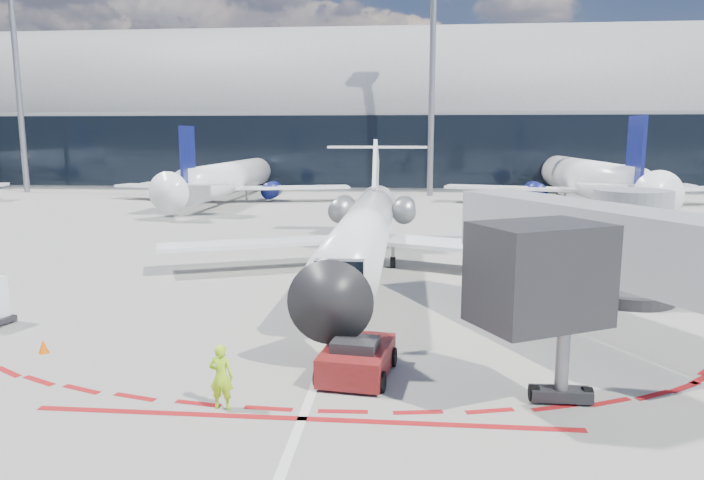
{
  "coord_description": "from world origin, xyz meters",
  "views": [
    {
      "loc": [
        2.62,
        -26.2,
        7.1
      ],
      "look_at": [
        0.14,
        0.79,
        2.54
      ],
      "focal_mm": 32.0,
      "sensor_mm": 36.0,
      "label": 1
    }
  ],
  "objects": [
    {
      "name": "ground",
      "position": [
        0.0,
        0.0,
        0.0
      ],
      "size": [
        260.0,
        260.0,
        0.0
      ],
      "primitive_type": "plane",
      "color": "slate",
      "rests_on": "ground"
    },
    {
      "name": "apron_centerline",
      "position": [
        0.0,
        2.0,
        0.01
      ],
      "size": [
        0.25,
        40.0,
        0.01
      ],
      "primitive_type": "cube",
      "color": "silver",
      "rests_on": "ground"
    },
    {
      "name": "apron_stop_bar",
      "position": [
        0.0,
        -11.5,
        0.01
      ],
      "size": [
        14.0,
        0.25,
        0.01
      ],
      "primitive_type": "cube",
      "color": "maroon",
      "rests_on": "ground"
    },
    {
      "name": "terminal_building",
      "position": [
        0.0,
        64.97,
        8.52
      ],
      "size": [
        150.0,
        24.15,
        24.0
      ],
      "color": "gray",
      "rests_on": "ground"
    },
    {
      "name": "jet_bridge",
      "position": [
        9.79,
        -3.01,
        3.01
      ],
      "size": [
        10.03,
        15.2,
        4.9
      ],
      "color": "gray",
      "rests_on": "ground"
    },
    {
      "name": "light_mast_west",
      "position": [
        -45.0,
        48.0,
        12.5
      ],
      "size": [
        0.7,
        0.7,
        25.0
      ],
      "primitive_type": "cylinder",
      "color": "gray",
      "rests_on": "ground"
    },
    {
      "name": "light_mast_centre",
      "position": [
        5.0,
        48.0,
        12.5
      ],
      "size": [
        0.7,
        0.7,
        25.0
      ],
      "primitive_type": "cylinder",
      "color": "gray",
      "rests_on": "ground"
    },
    {
      "name": "regional_jet",
      "position": [
        0.36,
        5.76,
        2.27
      ],
      "size": [
        22.05,
        27.2,
        6.81
      ],
      "color": "white",
      "rests_on": "ground"
    },
    {
      "name": "pushback_tug",
      "position": [
        1.15,
        -8.51,
        0.54
      ],
      "size": [
        2.34,
        4.8,
        1.23
      ],
      "rotation": [
        0.0,
        0.0,
        -0.13
      ],
      "color": "#5B140D",
      "rests_on": "ground"
    },
    {
      "name": "ramp_worker",
      "position": [
        -2.19,
        -11.08,
        0.88
      ],
      "size": [
        0.66,
        0.45,
        1.76
      ],
      "primitive_type": "imported",
      "rotation": [
        0.0,
        0.0,
        3.09
      ],
      "color": "#A3E718",
      "rests_on": "ground"
    },
    {
      "name": "safety_cone_left",
      "position": [
        -9.31,
        -7.47,
        0.23
      ],
      "size": [
        0.33,
        0.33,
        0.45
      ],
      "primitive_type": "cone",
      "color": "#E85704",
      "rests_on": "ground"
    },
    {
      "name": "bg_airliner_1",
      "position": [
        -16.78,
        40.52,
        4.91
      ],
      "size": [
        30.37,
        32.16,
        9.83
      ],
      "primitive_type": null,
      "color": "white",
      "rests_on": "ground"
    },
    {
      "name": "bg_airliner_2",
      "position": [
        20.56,
        40.27,
        5.38
      ],
      "size": [
        33.28,
        35.23,
        10.77
      ],
      "primitive_type": null,
      "color": "white",
      "rests_on": "ground"
    }
  ]
}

